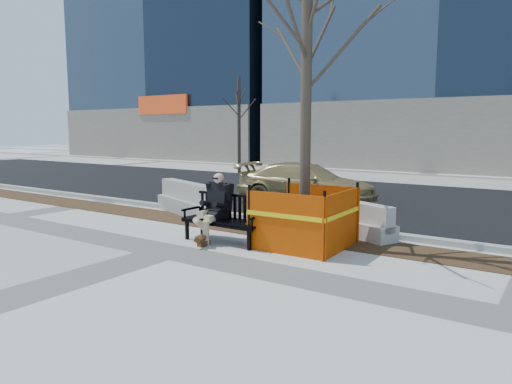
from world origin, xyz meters
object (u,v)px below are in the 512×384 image
jersey_barrier_left (192,215)px  jersey_barrier_right (345,233)px  bench (224,242)px  tree_fence (304,246)px  sedan (306,204)px  seated_man (216,240)px

jersey_barrier_left → jersey_barrier_right: 4.43m
bench → jersey_barrier_left: (-2.69, 1.98, 0.00)m
tree_fence → sedan: size_ratio=1.43×
seated_man → sedan: seated_man is taller
jersey_barrier_right → sedan: bearing=154.7°
bench → seated_man: (-0.26, 0.05, 0.00)m
bench → jersey_barrier_left: 3.34m
tree_fence → sedan: bearing=117.5°
jersey_barrier_left → tree_fence: bearing=3.6°
jersey_barrier_right → seated_man: bearing=-107.2°
seated_man → bench: bearing=-11.3°
sedan → jersey_barrier_left: bearing=146.8°
sedan → jersey_barrier_left: (-1.70, -3.53, 0.00)m
seated_man → tree_fence: bearing=19.0°
tree_fence → bench: bearing=-157.2°
jersey_barrier_left → jersey_barrier_right: jersey_barrier_left is taller
seated_man → tree_fence: (1.80, 0.60, 0.00)m
bench → jersey_barrier_right: (1.73, 2.28, 0.00)m
jersey_barrier_left → sedan: bearing=85.4°
tree_fence → sedan: tree_fence is taller
bench → sedan: size_ratio=0.42×
bench → tree_fence: 1.68m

